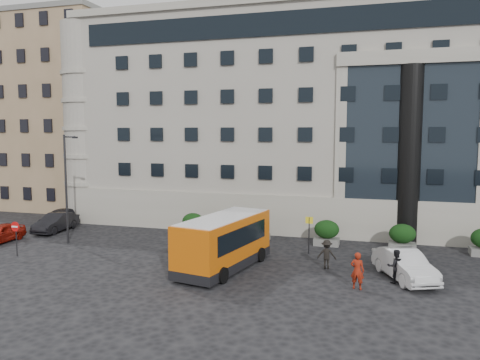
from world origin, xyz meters
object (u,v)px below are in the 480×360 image
Objects in this scene: hedge_a at (193,225)px; pedestrian_b at (395,266)px; hedge_d at (402,237)px; minibus at (224,240)px; bus_stop_sign at (309,229)px; no_entry_sign at (16,232)px; parked_car_d at (119,206)px; hedge_b at (257,228)px; hedge_c at (327,232)px; red_truck at (153,199)px; parked_car_b at (56,222)px; pedestrian_a at (357,271)px; parked_car_a at (0,233)px; parked_car_c at (60,217)px; white_taxi at (404,265)px; street_lamp at (67,185)px; pedestrian_c at (327,254)px.

pedestrian_b is (14.87, -7.63, 0.00)m from hedge_a.
hedge_a is at bearing -41.41° from pedestrian_b.
minibus is (-10.52, -7.70, 0.82)m from hedge_d.
no_entry_sign is (-18.50, -6.04, -0.08)m from bus_stop_sign.
no_entry_sign is 0.46× the size of parked_car_d.
hedge_b is 1.00× the size of hedge_c.
hedge_c is 0.37× the size of parked_car_d.
pedestrian_b reaches higher than parked_car_d.
red_truck reaches higher than parked_car_d.
parked_car_b is 25.62m from pedestrian_a.
bus_stop_sign reaches higher than hedge_a.
hedge_b and hedge_c have the same top height.
parked_car_d is at bearing 81.82° from parked_car_a.
parked_car_c is (-22.50, 3.64, -1.06)m from bus_stop_sign.
hedge_a is 1.00× the size of hedge_b.
hedge_b is 0.73× the size of bus_stop_sign.
pedestrian_a reaches higher than hedge_a.
hedge_d is 13.07m from minibus.
minibus is (5.08, -7.70, 0.82)m from hedge_a.
white_taxi is at bearing -23.85° from hedge_a.
no_entry_sign is 7.77m from parked_car_b.
street_lamp is at bearing -148.84° from hedge_a.
hedge_c is (10.40, 0.00, 0.00)m from hedge_a.
parked_car_a is 2.20× the size of pedestrian_b.
parked_car_c is 2.50× the size of pedestrian_b.
parked_car_a is (-18.20, -5.99, -0.23)m from hedge_b.
pedestrian_b is (9.67, -7.63, 0.00)m from hedge_b.
pedestrian_b is 4.22m from pedestrian_c.
parked_car_d is at bearing -45.12° from pedestrian_b.
pedestrian_b is 1.06× the size of pedestrian_c.
hedge_a is 16.71m from pedestrian_b.
hedge_c is at bearing 0.00° from hedge_b.
red_truck is at bearing -49.95° from pedestrian_b.
hedge_b is 18.22m from parked_car_c.
no_entry_sign reaches higher than white_taxi.
hedge_a is 5.20m from hedge_b.
hedge_d is at bearing 19.76° from no_entry_sign.
white_taxi is at bearing -53.78° from hedge_c.
parked_car_a reaches higher than parked_car_c.
hedge_d is 27.19m from parked_car_b.
hedge_a reaches higher than parked_car_c.
white_taxi is at bearing 4.78° from no_entry_sign.
minibus is at bearing -44.41° from red_truck.
red_truck is 28.11m from pedestrian_b.
pedestrian_a reaches higher than pedestrian_b.
pedestrian_b is at bearing -18.34° from parked_car_c.
parked_car_a is at bearing -91.43° from parked_car_c.
no_entry_sign is 5.00m from parked_car_a.
street_lamp is at bearing 75.28° from no_entry_sign.
pedestrian_b is (27.87, -1.65, 0.23)m from parked_car_a.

